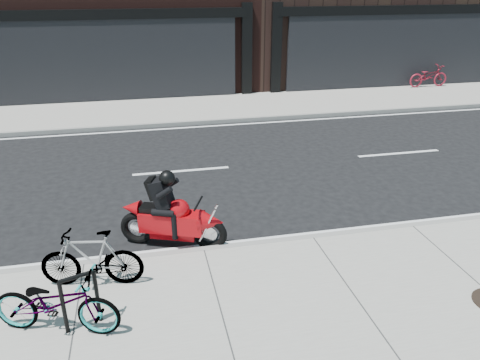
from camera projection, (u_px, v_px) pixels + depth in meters
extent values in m
plane|color=black|center=(191.00, 206.00, 9.92)|extent=(120.00, 120.00, 0.00)
cube|color=gray|center=(165.00, 110.00, 16.84)|extent=(60.00, 3.50, 0.13)
cylinder|color=black|center=(64.00, 307.00, 6.07)|extent=(0.06, 0.06, 0.80)
cylinder|color=black|center=(97.00, 296.00, 6.28)|extent=(0.06, 0.06, 0.80)
cylinder|color=black|center=(76.00, 277.00, 6.02)|extent=(0.43, 0.20, 0.06)
imported|color=gray|center=(56.00, 303.00, 6.08)|extent=(1.80, 1.08, 0.90)
imported|color=gray|center=(92.00, 258.00, 7.01)|extent=(1.60, 0.70, 0.93)
torus|color=black|center=(210.00, 234.00, 8.26)|extent=(0.63, 0.35, 0.63)
torus|color=black|center=(137.00, 228.00, 8.45)|extent=(0.63, 0.35, 0.63)
cube|color=#A1070D|center=(172.00, 221.00, 8.28)|extent=(1.19, 0.75, 0.36)
cone|color=#A1070D|center=(212.00, 222.00, 8.15)|extent=(0.55, 0.54, 0.42)
sphere|color=#A1070D|center=(179.00, 210.00, 8.16)|extent=(0.38, 0.38, 0.38)
cube|color=black|center=(156.00, 209.00, 8.23)|extent=(0.58, 0.44, 0.11)
cylinder|color=silver|center=(148.00, 225.00, 8.59)|extent=(0.52, 0.27, 0.09)
cube|color=black|center=(162.00, 193.00, 8.08)|extent=(0.47, 0.45, 0.56)
cube|color=black|center=(153.00, 188.00, 8.08)|extent=(0.31, 0.35, 0.38)
sphere|color=black|center=(167.00, 178.00, 7.95)|extent=(0.27, 0.27, 0.27)
imported|color=maroon|center=(429.00, 76.00, 19.97)|extent=(1.75, 0.63, 0.91)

